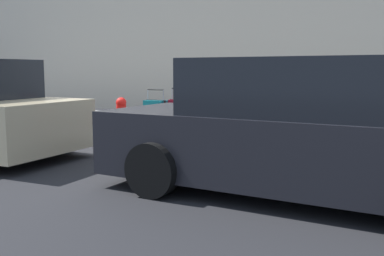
{
  "coord_description": "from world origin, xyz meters",
  "views": [
    {
      "loc": [
        -5.03,
        6.84,
        1.45
      ],
      "look_at": [
        -1.89,
        0.38,
        0.52
      ],
      "focal_mm": 41.94,
      "sensor_mm": 36.0,
      "label": 1
    }
  ],
  "objects_px": {
    "suitcase_red_1": "(265,129)",
    "suitcase_maroon_4": "(182,120)",
    "fire_hydrant": "(121,116)",
    "suitcase_silver_2": "(236,129)",
    "suitcase_navy_3": "(207,126)",
    "suitcase_teal_5": "(156,119)",
    "parked_car_charcoal_0": "(301,133)",
    "bollard_post": "(89,118)",
    "suitcase_olive_0": "(293,131)"
  },
  "relations": [
    {
      "from": "suitcase_maroon_4",
      "to": "suitcase_navy_3",
      "type": "bearing_deg",
      "value": 176.48
    },
    {
      "from": "suitcase_red_1",
      "to": "suitcase_teal_5",
      "type": "xyz_separation_m",
      "value": [
        2.15,
        0.08,
        0.07
      ]
    },
    {
      "from": "suitcase_navy_3",
      "to": "suitcase_maroon_4",
      "type": "distance_m",
      "value": 0.54
    },
    {
      "from": "suitcase_red_1",
      "to": "suitcase_silver_2",
      "type": "bearing_deg",
      "value": 4.52
    },
    {
      "from": "suitcase_red_1",
      "to": "suitcase_maroon_4",
      "type": "bearing_deg",
      "value": 0.82
    },
    {
      "from": "suitcase_olive_0",
      "to": "suitcase_silver_2",
      "type": "bearing_deg",
      "value": -4.23
    },
    {
      "from": "suitcase_olive_0",
      "to": "bollard_post",
      "type": "relative_size",
      "value": 1.26
    },
    {
      "from": "suitcase_olive_0",
      "to": "bollard_post",
      "type": "distance_m",
      "value": 4.18
    },
    {
      "from": "parked_car_charcoal_0",
      "to": "bollard_post",
      "type": "bearing_deg",
      "value": -24.53
    },
    {
      "from": "suitcase_red_1",
      "to": "suitcase_maroon_4",
      "type": "xyz_separation_m",
      "value": [
        1.62,
        0.02,
        0.08
      ]
    },
    {
      "from": "suitcase_silver_2",
      "to": "suitcase_maroon_4",
      "type": "relative_size",
      "value": 0.77
    },
    {
      "from": "suitcase_teal_5",
      "to": "suitcase_red_1",
      "type": "bearing_deg",
      "value": -177.82
    },
    {
      "from": "suitcase_navy_3",
      "to": "suitcase_silver_2",
      "type": "bearing_deg",
      "value": -178.48
    },
    {
      "from": "suitcase_navy_3",
      "to": "suitcase_maroon_4",
      "type": "bearing_deg",
      "value": -3.52
    },
    {
      "from": "suitcase_red_1",
      "to": "suitcase_maroon_4",
      "type": "height_order",
      "value": "suitcase_maroon_4"
    },
    {
      "from": "suitcase_teal_5",
      "to": "bollard_post",
      "type": "height_order",
      "value": "suitcase_teal_5"
    },
    {
      "from": "suitcase_olive_0",
      "to": "suitcase_teal_5",
      "type": "distance_m",
      "value": 2.66
    },
    {
      "from": "bollard_post",
      "to": "fire_hydrant",
      "type": "bearing_deg",
      "value": -168.01
    },
    {
      "from": "suitcase_red_1",
      "to": "suitcase_maroon_4",
      "type": "relative_size",
      "value": 0.92
    },
    {
      "from": "suitcase_silver_2",
      "to": "fire_hydrant",
      "type": "bearing_deg",
      "value": 0.49
    },
    {
      "from": "suitcase_red_1",
      "to": "bollard_post",
      "type": "xyz_separation_m",
      "value": [
        3.67,
        0.21,
        0.03
      ]
    },
    {
      "from": "suitcase_teal_5",
      "to": "parked_car_charcoal_0",
      "type": "xyz_separation_m",
      "value": [
        -3.29,
        2.33,
        0.23
      ]
    },
    {
      "from": "suitcase_olive_0",
      "to": "fire_hydrant",
      "type": "height_order",
      "value": "suitcase_olive_0"
    },
    {
      "from": "suitcase_silver_2",
      "to": "suitcase_maroon_4",
      "type": "height_order",
      "value": "suitcase_maroon_4"
    },
    {
      "from": "suitcase_maroon_4",
      "to": "parked_car_charcoal_0",
      "type": "xyz_separation_m",
      "value": [
        -2.76,
        2.38,
        0.22
      ]
    },
    {
      "from": "fire_hydrant",
      "to": "suitcase_maroon_4",
      "type": "bearing_deg",
      "value": -178.34
    },
    {
      "from": "bollard_post",
      "to": "suitcase_navy_3",
      "type": "bearing_deg",
      "value": -176.55
    },
    {
      "from": "suitcase_olive_0",
      "to": "suitcase_navy_3",
      "type": "relative_size",
      "value": 1.02
    },
    {
      "from": "suitcase_silver_2",
      "to": "suitcase_teal_5",
      "type": "height_order",
      "value": "suitcase_teal_5"
    },
    {
      "from": "suitcase_red_1",
      "to": "bollard_post",
      "type": "distance_m",
      "value": 3.67
    },
    {
      "from": "suitcase_silver_2",
      "to": "parked_car_charcoal_0",
      "type": "relative_size",
      "value": 0.16
    },
    {
      "from": "suitcase_maroon_4",
      "to": "fire_hydrant",
      "type": "xyz_separation_m",
      "value": [
        1.34,
        0.04,
        0.02
      ]
    },
    {
      "from": "suitcase_silver_2",
      "to": "bollard_post",
      "type": "xyz_separation_m",
      "value": [
        3.14,
        0.17,
        0.07
      ]
    },
    {
      "from": "suitcase_red_1",
      "to": "suitcase_silver_2",
      "type": "distance_m",
      "value": 0.53
    },
    {
      "from": "fire_hydrant",
      "to": "bollard_post",
      "type": "relative_size",
      "value": 1.16
    },
    {
      "from": "suitcase_red_1",
      "to": "suitcase_silver_2",
      "type": "relative_size",
      "value": 1.2
    },
    {
      "from": "suitcase_navy_3",
      "to": "parked_car_charcoal_0",
      "type": "height_order",
      "value": "parked_car_charcoal_0"
    },
    {
      "from": "suitcase_silver_2",
      "to": "suitcase_teal_5",
      "type": "bearing_deg",
      "value": 1.42
    },
    {
      "from": "suitcase_silver_2",
      "to": "bollard_post",
      "type": "distance_m",
      "value": 3.15
    },
    {
      "from": "suitcase_teal_5",
      "to": "suitcase_olive_0",
      "type": "bearing_deg",
      "value": 179.21
    },
    {
      "from": "suitcase_olive_0",
      "to": "fire_hydrant",
      "type": "xyz_separation_m",
      "value": [
        3.47,
        -0.06,
        0.1
      ]
    },
    {
      "from": "suitcase_olive_0",
      "to": "suitcase_red_1",
      "type": "relative_size",
      "value": 0.92
    },
    {
      "from": "suitcase_red_1",
      "to": "fire_hydrant",
      "type": "distance_m",
      "value": 2.96
    },
    {
      "from": "suitcase_olive_0",
      "to": "parked_car_charcoal_0",
      "type": "bearing_deg",
      "value": 105.33
    },
    {
      "from": "suitcase_teal_5",
      "to": "fire_hydrant",
      "type": "height_order",
      "value": "suitcase_teal_5"
    },
    {
      "from": "bollard_post",
      "to": "suitcase_silver_2",
      "type": "bearing_deg",
      "value": -176.89
    },
    {
      "from": "suitcase_red_1",
      "to": "bollard_post",
      "type": "bearing_deg",
      "value": 3.31
    },
    {
      "from": "suitcase_olive_0",
      "to": "suitcase_silver_2",
      "type": "relative_size",
      "value": 1.11
    },
    {
      "from": "suitcase_silver_2",
      "to": "suitcase_teal_5",
      "type": "relative_size",
      "value": 0.79
    },
    {
      "from": "suitcase_silver_2",
      "to": "suitcase_navy_3",
      "type": "height_order",
      "value": "suitcase_navy_3"
    }
  ]
}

